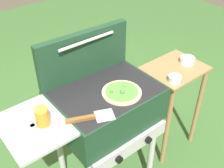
{
  "coord_description": "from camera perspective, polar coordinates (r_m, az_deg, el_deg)",
  "views": [
    {
      "loc": [
        -0.81,
        -1.06,
        1.92
      ],
      "look_at": [
        0.05,
        0.0,
        0.92
      ],
      "focal_mm": 44.69,
      "sensor_mm": 36.0,
      "label": 1
    }
  ],
  "objects": [
    {
      "name": "grill",
      "position": [
        1.76,
        -1.53,
        -5.14
      ],
      "size": [
        0.96,
        0.53,
        0.9
      ],
      "color": "#193823",
      "rests_on": "ground_plane"
    },
    {
      "name": "pizza_veggie",
      "position": [
        1.65,
        1.98,
        -1.66
      ],
      "size": [
        0.24,
        0.24,
        0.04
      ],
      "color": "#E0C17F",
      "rests_on": "grill"
    },
    {
      "name": "topping_bowl_far",
      "position": [
        1.98,
        12.7,
        1.02
      ],
      "size": [
        0.09,
        0.09,
        0.04
      ],
      "color": "silver",
      "rests_on": "prep_table"
    },
    {
      "name": "grill_lid_open",
      "position": [
        1.75,
        -5.75,
        6.11
      ],
      "size": [
        0.63,
        0.09,
        0.3
      ],
      "color": "#193823",
      "rests_on": "grill"
    },
    {
      "name": "spatula",
      "position": [
        1.49,
        -4.42,
        -6.86
      ],
      "size": [
        0.26,
        0.16,
        0.02
      ],
      "color": "#B7BABF",
      "rests_on": "grill"
    },
    {
      "name": "topping_bowl_near",
      "position": [
        2.21,
        15.16,
        4.7
      ],
      "size": [
        0.11,
        0.11,
        0.04
      ],
      "color": "silver",
      "rests_on": "prep_table"
    },
    {
      "name": "prep_table",
      "position": [
        2.27,
        12.05,
        -1.61
      ],
      "size": [
        0.44,
        0.36,
        0.79
      ],
      "color": "olive",
      "rests_on": "ground_plane"
    },
    {
      "name": "sauce_jar",
      "position": [
        1.47,
        -14.09,
        -6.45
      ],
      "size": [
        0.07,
        0.07,
        0.11
      ],
      "color": "#B77A1E",
      "rests_on": "grill"
    }
  ]
}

